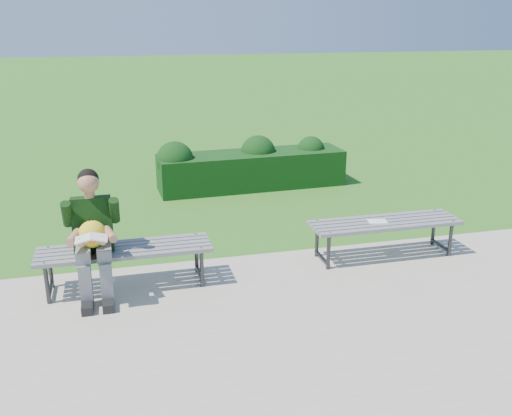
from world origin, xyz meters
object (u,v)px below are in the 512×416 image
object	(u,v)px
bench_right	(385,225)
seated_boy	(93,232)
hedge	(248,166)
bench_left	(125,253)
paper_sheet	(377,221)

from	to	relation	value
bench_right	seated_boy	size ratio (longest dim) A/B	1.37
hedge	seated_boy	distance (m)	4.32
bench_left	bench_right	xyz separation A→B (m)	(3.03, 0.09, 0.00)
seated_boy	hedge	bearing A→B (deg)	55.39
bench_right	hedge	bearing A→B (deg)	104.74
bench_left	bench_right	distance (m)	3.03
bench_right	paper_sheet	xyz separation A→B (m)	(-0.10, 0.00, 0.06)
seated_boy	paper_sheet	world-z (taller)	seated_boy
seated_boy	paper_sheet	bearing A→B (deg)	3.41
bench_left	bench_right	world-z (taller)	same
hedge	seated_boy	xyz separation A→B (m)	(-2.45, -3.55, 0.34)
bench_left	seated_boy	distance (m)	0.44
seated_boy	paper_sheet	size ratio (longest dim) A/B	5.29
hedge	bench_left	bearing A→B (deg)	-121.92
hedge	bench_right	bearing A→B (deg)	-75.26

